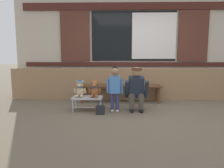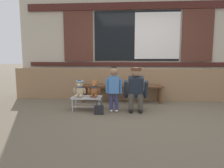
{
  "view_description": "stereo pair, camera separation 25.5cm",
  "coord_description": "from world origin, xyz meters",
  "px_view_note": "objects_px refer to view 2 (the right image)",
  "views": [
    {
      "loc": [
        -0.48,
        -4.17,
        1.15
      ],
      "look_at": [
        -0.59,
        0.44,
        0.55
      ],
      "focal_mm": 32.97,
      "sensor_mm": 36.0,
      "label": 1
    },
    {
      "loc": [
        -0.23,
        -4.16,
        1.15
      ],
      "look_at": [
        -0.59,
        0.44,
        0.55
      ],
      "focal_mm": 32.97,
      "sensor_mm": 36.0,
      "label": 2
    }
  ],
  "objects_px": {
    "teddy_bear_with_hat": "(80,89)",
    "small_display_bench": "(87,98)",
    "child_standing": "(114,84)",
    "adult_crouching": "(136,89)",
    "wooden_bench_long": "(121,88)",
    "handbag_on_ground": "(99,109)",
    "teddy_bear_plain": "(94,89)"
  },
  "relations": [
    {
      "from": "wooden_bench_long",
      "to": "handbag_on_ground",
      "type": "bearing_deg",
      "value": -109.67
    },
    {
      "from": "child_standing",
      "to": "adult_crouching",
      "type": "distance_m",
      "value": 0.5
    },
    {
      "from": "small_display_bench",
      "to": "wooden_bench_long",
      "type": "bearing_deg",
      "value": 50.23
    },
    {
      "from": "wooden_bench_long",
      "to": "handbag_on_ground",
      "type": "xyz_separation_m",
      "value": [
        -0.42,
        -1.17,
        -0.28
      ]
    },
    {
      "from": "wooden_bench_long",
      "to": "teddy_bear_plain",
      "type": "height_order",
      "value": "teddy_bear_plain"
    },
    {
      "from": "child_standing",
      "to": "handbag_on_ground",
      "type": "height_order",
      "value": "child_standing"
    },
    {
      "from": "teddy_bear_with_hat",
      "to": "handbag_on_ground",
      "type": "height_order",
      "value": "teddy_bear_with_hat"
    },
    {
      "from": "teddy_bear_plain",
      "to": "child_standing",
      "type": "height_order",
      "value": "child_standing"
    },
    {
      "from": "child_standing",
      "to": "adult_crouching",
      "type": "bearing_deg",
      "value": 13.4
    },
    {
      "from": "teddy_bear_with_hat",
      "to": "wooden_bench_long",
      "type": "bearing_deg",
      "value": 44.46
    },
    {
      "from": "teddy_bear_with_hat",
      "to": "small_display_bench",
      "type": "bearing_deg",
      "value": -0.77
    },
    {
      "from": "small_display_bench",
      "to": "child_standing",
      "type": "xyz_separation_m",
      "value": [
        0.6,
        -0.08,
        0.33
      ]
    },
    {
      "from": "teddy_bear_plain",
      "to": "small_display_bench",
      "type": "bearing_deg",
      "value": -179.49
    },
    {
      "from": "teddy_bear_plain",
      "to": "wooden_bench_long",
      "type": "bearing_deg",
      "value": 57.0
    },
    {
      "from": "teddy_bear_plain",
      "to": "adult_crouching",
      "type": "relative_size",
      "value": 0.38
    },
    {
      "from": "child_standing",
      "to": "adult_crouching",
      "type": "xyz_separation_m",
      "value": [
        0.47,
        0.11,
        -0.11
      ]
    },
    {
      "from": "wooden_bench_long",
      "to": "teddy_bear_with_hat",
      "type": "height_order",
      "value": "teddy_bear_with_hat"
    },
    {
      "from": "wooden_bench_long",
      "to": "child_standing",
      "type": "bearing_deg",
      "value": -97.63
    },
    {
      "from": "small_display_bench",
      "to": "adult_crouching",
      "type": "height_order",
      "value": "adult_crouching"
    },
    {
      "from": "wooden_bench_long",
      "to": "teddy_bear_with_hat",
      "type": "bearing_deg",
      "value": -135.54
    },
    {
      "from": "teddy_bear_plain",
      "to": "handbag_on_ground",
      "type": "relative_size",
      "value": 1.34
    },
    {
      "from": "child_standing",
      "to": "adult_crouching",
      "type": "height_order",
      "value": "child_standing"
    },
    {
      "from": "child_standing",
      "to": "small_display_bench",
      "type": "bearing_deg",
      "value": 172.01
    },
    {
      "from": "wooden_bench_long",
      "to": "child_standing",
      "type": "xyz_separation_m",
      "value": [
        -0.13,
        -0.95,
        0.22
      ]
    },
    {
      "from": "wooden_bench_long",
      "to": "adult_crouching",
      "type": "height_order",
      "value": "adult_crouching"
    },
    {
      "from": "adult_crouching",
      "to": "teddy_bear_with_hat",
      "type": "bearing_deg",
      "value": -178.77
    },
    {
      "from": "small_display_bench",
      "to": "adult_crouching",
      "type": "xyz_separation_m",
      "value": [
        1.07,
        0.03,
        0.21
      ]
    },
    {
      "from": "child_standing",
      "to": "adult_crouching",
      "type": "relative_size",
      "value": 1.01
    },
    {
      "from": "handbag_on_ground",
      "to": "teddy_bear_with_hat",
      "type": "bearing_deg",
      "value": 146.77
    },
    {
      "from": "adult_crouching",
      "to": "handbag_on_ground",
      "type": "bearing_deg",
      "value": -156.52
    },
    {
      "from": "wooden_bench_long",
      "to": "teddy_bear_plain",
      "type": "xyz_separation_m",
      "value": [
        -0.56,
        -0.87,
        0.09
      ]
    },
    {
      "from": "teddy_bear_with_hat",
      "to": "child_standing",
      "type": "bearing_deg",
      "value": -6.47
    }
  ]
}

